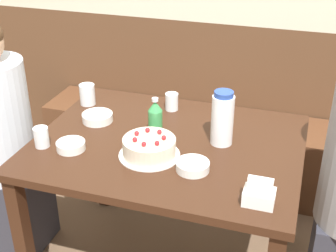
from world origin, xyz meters
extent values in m
cube|color=brown|center=(0.00, 1.05, 0.49)|extent=(4.80, 0.04, 0.98)
cube|color=#56331E|center=(0.00, 0.83, 0.23)|extent=(2.11, 0.38, 0.45)
cube|color=#381E11|center=(0.00, 0.00, 0.71)|extent=(1.15, 0.90, 0.03)
cube|color=#381E11|center=(-0.52, -0.40, 0.35)|extent=(0.06, 0.06, 0.70)
cube|color=#381E11|center=(-0.52, 0.40, 0.35)|extent=(0.06, 0.06, 0.70)
cube|color=#381E11|center=(0.52, 0.40, 0.35)|extent=(0.06, 0.06, 0.70)
cylinder|color=white|center=(-0.04, -0.13, 0.73)|extent=(0.25, 0.25, 0.01)
cylinder|color=beige|center=(-0.04, -0.13, 0.77)|extent=(0.22, 0.22, 0.07)
sphere|color=red|center=(0.02, -0.12, 0.82)|extent=(0.02, 0.02, 0.02)
sphere|color=red|center=(-0.01, -0.08, 0.82)|extent=(0.02, 0.02, 0.02)
sphere|color=red|center=(-0.06, -0.08, 0.82)|extent=(0.02, 0.02, 0.02)
sphere|color=red|center=(-0.10, -0.12, 0.82)|extent=(0.02, 0.02, 0.02)
sphere|color=red|center=(-0.08, -0.17, 0.82)|extent=(0.02, 0.02, 0.02)
sphere|color=red|center=(-0.04, -0.19, 0.82)|extent=(0.02, 0.02, 0.02)
sphere|color=red|center=(0.01, -0.17, 0.82)|extent=(0.02, 0.02, 0.02)
cylinder|color=white|center=(0.22, 0.06, 0.84)|extent=(0.10, 0.10, 0.22)
cylinder|color=#28479E|center=(0.22, 0.06, 0.96)|extent=(0.08, 0.08, 0.02)
cylinder|color=#388E4C|center=(-0.07, 0.05, 0.79)|extent=(0.06, 0.06, 0.12)
cone|color=#388E4C|center=(-0.07, 0.05, 0.87)|extent=(0.06, 0.06, 0.05)
cylinder|color=silver|center=(-0.07, 0.05, 0.90)|extent=(0.03, 0.03, 0.01)
cube|color=white|center=(0.44, -0.32, 0.76)|extent=(0.11, 0.08, 0.05)
cube|color=white|center=(0.44, -0.32, 0.81)|extent=(0.09, 0.03, 0.05)
cylinder|color=white|center=(-0.38, 0.09, 0.75)|extent=(0.14, 0.14, 0.04)
cylinder|color=white|center=(0.16, -0.18, 0.75)|extent=(0.13, 0.13, 0.04)
cylinder|color=white|center=(-0.37, -0.19, 0.75)|extent=(0.12, 0.12, 0.04)
cylinder|color=silver|center=(-0.50, 0.25, 0.78)|extent=(0.08, 0.08, 0.10)
cylinder|color=silver|center=(-0.08, 0.31, 0.77)|extent=(0.06, 0.06, 0.09)
cylinder|color=silver|center=(-0.50, -0.20, 0.78)|extent=(0.06, 0.06, 0.09)
cube|color=#33333D|center=(-0.83, -0.06, 0.23)|extent=(0.34, 0.30, 0.45)
camera|label=1|loc=(0.54, -1.68, 1.74)|focal=50.00mm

